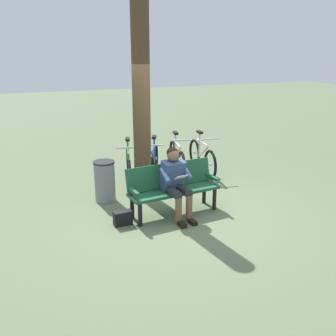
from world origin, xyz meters
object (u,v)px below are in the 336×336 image
tree_trunk (141,102)px  bicycle_green (129,166)px  person_reading (175,179)px  handbag (123,218)px  bench (172,185)px  bicycle_orange (177,158)px  litter_bin (105,181)px  bicycle_blue (202,157)px  bicycle_red (154,164)px

tree_trunk → bicycle_green: size_ratio=2.22×
person_reading → handbag: (0.94, 0.01, -0.54)m
bench → bicycle_orange: 2.15m
tree_trunk → litter_bin: size_ratio=4.67×
handbag → bicycle_blue: size_ratio=0.18×
bicycle_orange → person_reading: bearing=-12.0°
bicycle_red → bicycle_green: 0.56m
handbag → tree_trunk: 2.16m
bicycle_orange → bicycle_green: same height
person_reading → bicycle_green: person_reading is taller
bicycle_red → handbag: bearing=-7.5°
bench → bicycle_orange: bicycle_orange is taller
bicycle_orange → bicycle_green: size_ratio=1.01×
handbag → bicycle_orange: 2.83m
handbag → litter_bin: (0.04, -1.11, 0.27)m
bicycle_green → bench: bearing=23.4°
tree_trunk → bicycle_blue: 2.41m
litter_bin → bicycle_orange: bearing=-151.9°
person_reading → bicycle_red: bearing=-104.1°
tree_trunk → bicycle_orange: size_ratio=2.20×
bench → bicycle_red: bearing=-104.6°
litter_bin → bicycle_green: size_ratio=0.47×
bicycle_blue → bicycle_green: bearing=-82.4°
tree_trunk → bicycle_blue: bearing=-153.1°
bicycle_blue → bicycle_orange: bearing=-97.0°
bench → litter_bin: (0.98, -0.93, -0.11)m
bench → handbag: size_ratio=5.47×
handbag → bench: bearing=-169.5°
person_reading → bicycle_blue: 2.50m
person_reading → bicycle_green: size_ratio=0.73×
bench → tree_trunk: 1.64m
bench → bicycle_green: size_ratio=1.00×
handbag → litter_bin: size_ratio=0.38×
tree_trunk → litter_bin: (0.75, 0.02, -1.43)m
bench → litter_bin: bearing=-49.3°
bench → bicycle_orange: bearing=-120.7°
litter_bin → bicycle_green: (-0.69, -0.82, -0.03)m
person_reading → handbag: person_reading is taller
tree_trunk → bicycle_orange: 2.10m
person_reading → litter_bin: (0.97, -1.10, -0.27)m
bicycle_red → bench: bearing=15.9°
bench → bicycle_green: bicycle_green is taller
person_reading → bicycle_green: (0.28, -1.92, -0.31)m
bicycle_green → person_reading: bearing=22.3°
tree_trunk → bicycle_green: bearing=-85.8°
litter_bin → bicycle_blue: size_ratio=0.47×
tree_trunk → bicycle_green: 1.67m
bicycle_blue → bicycle_green: (1.77, 0.06, 0.00)m
handbag → litter_bin: 1.14m
bicycle_green → bicycle_red: bearing=103.6°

